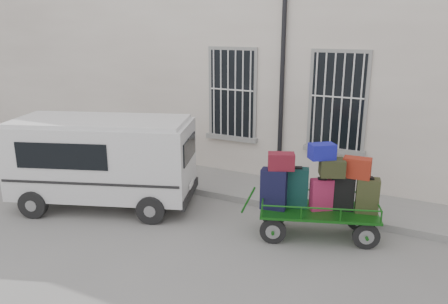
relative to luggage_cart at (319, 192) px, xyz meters
name	(u,v)px	position (x,y,z in m)	size (l,w,h in m)	color
ground	(187,221)	(-2.59, -0.53, -0.92)	(80.00, 80.00, 0.00)	slate
building	(281,59)	(-2.59, 4.97, 2.08)	(24.00, 5.15, 6.00)	beige
sidewalk	(233,185)	(-2.59, 1.67, -0.85)	(24.00, 1.70, 0.15)	gray
luggage_cart	(319,192)	(0.00, 0.00, 0.00)	(2.60, 1.67, 1.86)	black
van	(103,157)	(-4.68, -0.64, 0.22)	(4.27, 2.92, 2.00)	silver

